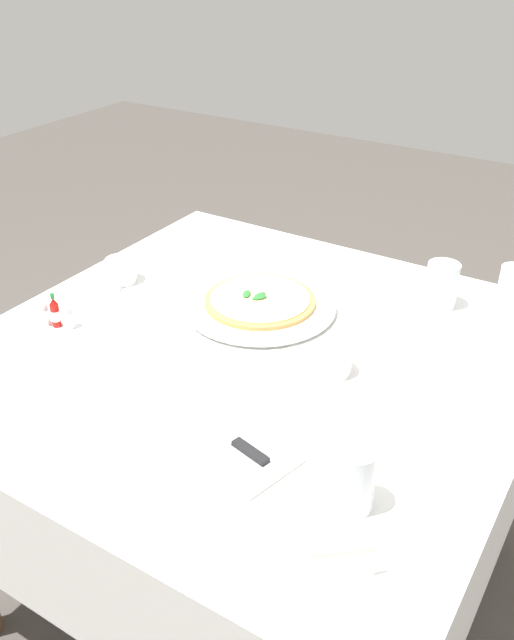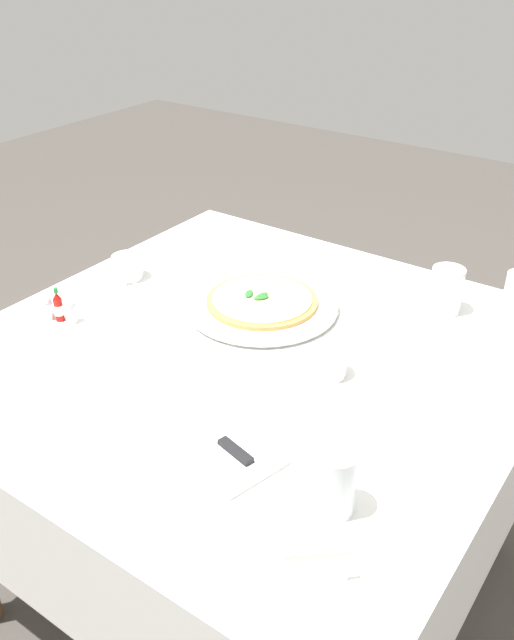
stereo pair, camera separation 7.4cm
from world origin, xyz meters
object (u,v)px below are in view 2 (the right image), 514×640
(coffee_cup_left_edge, at_px, (128,269))
(napkin_folded, at_px, (218,444))
(water_glass_far_left, at_px, (446,292))
(coffee_cup_near_left, at_px, (327,365))
(salt_shaker, at_px, (47,309))
(pepper_shaker, at_px, (71,312))
(pizza_plate, at_px, (262,305))
(dinner_knife, at_px, (217,437))
(pizza, at_px, (262,300))
(hot_sauce_bottle, at_px, (59,307))
(menu_card, at_px, (316,568))
(water_glass_far_right, at_px, (335,485))

(coffee_cup_left_edge, distance_m, napkin_folded, 0.69)
(water_glass_far_left, bearing_deg, coffee_cup_near_left, 77.34)
(napkin_folded, xyz_separation_m, salt_shaker, (0.59, -0.13, 0.02))
(napkin_folded, height_order, pepper_shaker, pepper_shaker)
(coffee_cup_left_edge, bearing_deg, pepper_shaker, 100.70)
(pizza_plate, xyz_separation_m, napkin_folded, (-0.22, 0.44, -0.00))
(dinner_knife, bearing_deg, salt_shaker, 1.84)
(pizza, distance_m, coffee_cup_near_left, 0.30)
(hot_sauce_bottle, bearing_deg, salt_shaker, 19.65)
(dinner_knife, bearing_deg, menu_card, 167.09)
(water_glass_far_right, relative_size, salt_shaker, 2.01)
(water_glass_far_left, bearing_deg, hot_sauce_bottle, 38.13)
(salt_shaker, bearing_deg, pizza, -139.94)
(pizza, distance_m, napkin_folded, 0.49)
(coffee_cup_near_left, xyz_separation_m, napkin_folded, (0.05, 0.29, -0.02))
(coffee_cup_near_left, distance_m, water_glass_far_left, 0.40)
(menu_card, bearing_deg, water_glass_far_right, -110.60)
(coffee_cup_left_edge, height_order, water_glass_far_left, water_glass_far_left)
(pizza_plate, relative_size, coffee_cup_near_left, 2.72)
(hot_sauce_bottle, bearing_deg, pizza_plate, -138.66)
(coffee_cup_left_edge, relative_size, coffee_cup_near_left, 0.99)
(napkin_folded, relative_size, dinner_knife, 1.26)
(pizza_plate, distance_m, water_glass_far_left, 0.43)
(pizza_plate, height_order, coffee_cup_left_edge, coffee_cup_left_edge)
(menu_card, bearing_deg, pizza_plate, -90.00)
(pepper_shaker, bearing_deg, menu_card, 160.51)
(coffee_cup_left_edge, relative_size, dinner_knife, 0.67)
(water_glass_far_right, distance_m, menu_card, 0.14)
(napkin_folded, relative_size, salt_shaker, 4.36)
(pizza_plate, height_order, salt_shaker, salt_shaker)
(coffee_cup_left_edge, distance_m, dinner_knife, 0.69)
(pizza_plate, xyz_separation_m, pepper_shaker, (0.32, 0.30, 0.01))
(pizza, xyz_separation_m, pepper_shaker, (0.32, 0.30, 0.00))
(water_glass_far_left, distance_m, hot_sauce_bottle, 0.89)
(coffee_cup_near_left, height_order, napkin_folded, coffee_cup_near_left)
(water_glass_far_left, height_order, salt_shaker, water_glass_far_left)
(water_glass_far_left, distance_m, dinner_knife, 0.70)
(coffee_cup_left_edge, height_order, salt_shaker, coffee_cup_left_edge)
(water_glass_far_right, distance_m, hot_sauce_bottle, 0.81)
(hot_sauce_bottle, relative_size, salt_shaker, 1.48)
(pepper_shaker, height_order, menu_card, menu_card)
(salt_shaker, height_order, pepper_shaker, same)
(water_glass_far_left, relative_size, pepper_shaker, 1.92)
(water_glass_far_left, bearing_deg, pepper_shaker, 38.76)
(napkin_folded, height_order, menu_card, menu_card)
(dinner_knife, relative_size, salt_shaker, 3.45)
(napkin_folded, relative_size, hot_sauce_bottle, 2.95)
(napkin_folded, bearing_deg, water_glass_far_left, -86.84)
(napkin_folded, bearing_deg, pizza, -49.80)
(pepper_shaker, bearing_deg, hot_sauce_bottle, 19.65)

